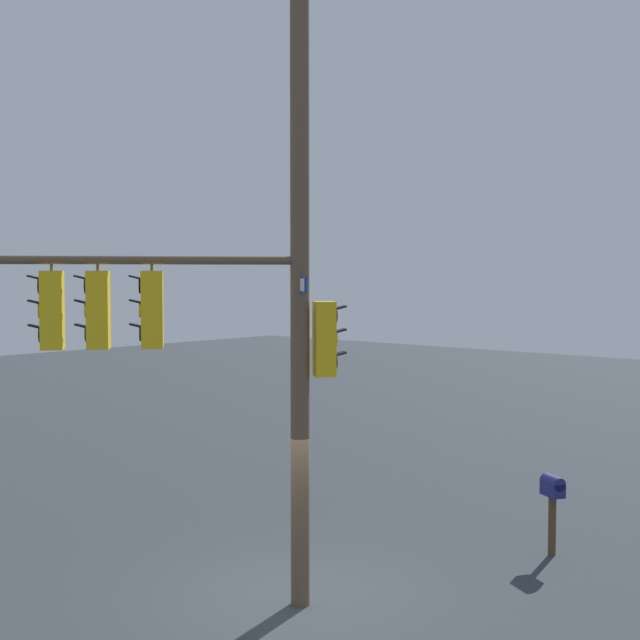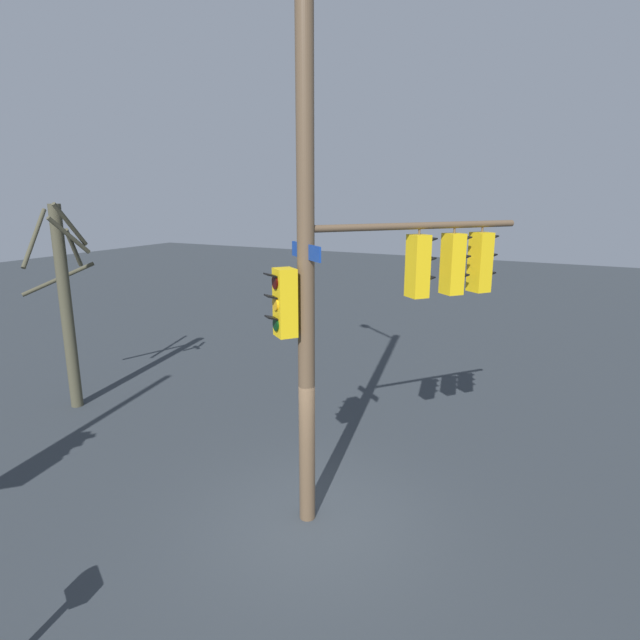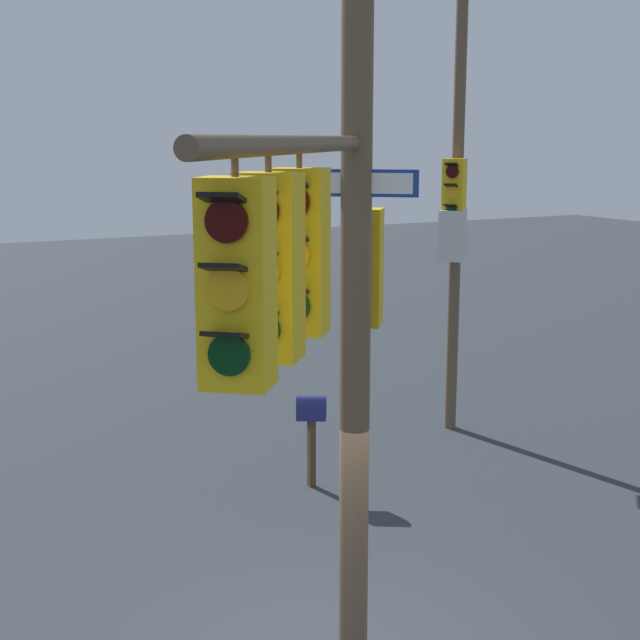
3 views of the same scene
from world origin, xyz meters
name	(u,v)px [view 1 (image 1 of 3)]	position (x,y,z in m)	size (l,w,h in m)	color
ground_plane	(295,599)	(0.00, 0.00, 0.00)	(80.00, 80.00, 0.00)	#2F353A
main_signal_pole_assembly	(244,275)	(0.24, 0.79, 4.90)	(4.92, 3.85, 9.79)	brown
mailbox	(553,493)	(-2.02, -4.43, 1.11)	(0.50, 0.43, 1.41)	#4C3823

